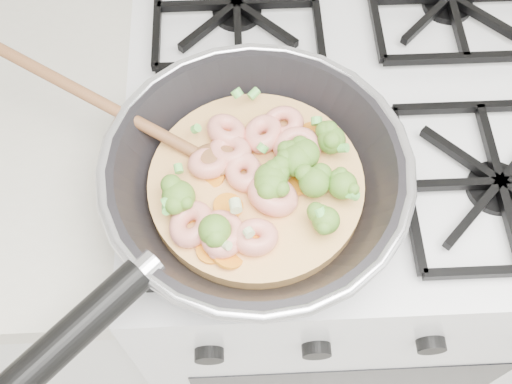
{
  "coord_description": "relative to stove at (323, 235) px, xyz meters",
  "views": [
    {
      "loc": [
        -0.15,
        1.21,
        1.55
      ],
      "look_at": [
        -0.14,
        1.54,
        0.93
      ],
      "focal_mm": 43.34,
      "sensor_mm": 36.0,
      "label": 1
    }
  ],
  "objects": [
    {
      "name": "stove",
      "position": [
        0.0,
        0.0,
        0.0
      ],
      "size": [
        0.6,
        0.6,
        0.92
      ],
      "color": "white",
      "rests_on": "ground"
    },
    {
      "name": "skillet",
      "position": [
        -0.14,
        -0.16,
        0.5
      ],
      "size": [
        0.47,
        0.42,
        0.11
      ],
      "rotation": [
        0.0,
        0.0,
        -0.3
      ],
      "color": "black",
      "rests_on": "stove"
    }
  ]
}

